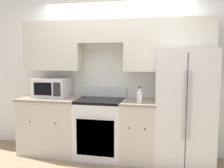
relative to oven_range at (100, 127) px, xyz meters
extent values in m
plane|color=#937A5B|center=(0.19, -0.31, -0.47)|extent=(12.00, 12.00, 0.00)
cube|color=white|center=(0.19, 0.35, 0.83)|extent=(8.00, 0.06, 2.60)
cube|color=beige|center=(-0.85, 0.16, 1.31)|extent=(0.96, 0.33, 0.80)
cube|color=beige|center=(0.00, 0.16, 1.53)|extent=(0.73, 0.33, 0.36)
cube|color=beige|center=(1.04, 0.16, 1.31)|extent=(1.35, 0.33, 0.80)
cube|color=beige|center=(-0.85, 0.00, -0.02)|extent=(0.96, 0.62, 0.89)
cube|color=gray|center=(-0.85, 0.00, 0.44)|extent=(0.99, 0.64, 0.03)
sphere|color=black|center=(-1.07, -0.30, 0.11)|extent=(0.03, 0.03, 0.03)
sphere|color=black|center=(-0.63, -0.30, 0.11)|extent=(0.03, 0.03, 0.03)
cube|color=beige|center=(0.62, 0.00, -0.02)|extent=(0.51, 0.62, 0.89)
cube|color=gray|center=(0.62, 0.00, 0.44)|extent=(0.53, 0.64, 0.03)
sphere|color=black|center=(0.51, -0.30, 0.11)|extent=(0.03, 0.03, 0.03)
sphere|color=black|center=(0.74, -0.30, 0.11)|extent=(0.03, 0.03, 0.03)
cube|color=white|center=(0.00, 0.00, -0.03)|extent=(0.73, 0.62, 0.89)
cube|color=black|center=(0.00, -0.30, -0.07)|extent=(0.59, 0.01, 0.57)
cube|color=black|center=(0.00, 0.00, 0.44)|extent=(0.73, 0.62, 0.04)
cube|color=white|center=(0.00, 0.28, 0.54)|extent=(0.73, 0.04, 0.16)
cylinder|color=silver|center=(0.00, -0.33, 0.22)|extent=(0.59, 0.02, 0.02)
cube|color=white|center=(1.30, 0.06, 0.39)|extent=(0.84, 0.75, 1.72)
cube|color=black|center=(1.30, -0.31, 0.39)|extent=(0.01, 0.01, 1.58)
cylinder|color=#B7B7BC|center=(1.26, -0.33, 0.48)|extent=(0.02, 0.02, 0.95)
cylinder|color=#B7B7BC|center=(1.33, -0.33, 0.48)|extent=(0.02, 0.02, 0.95)
cube|color=white|center=(-0.87, 0.08, 0.62)|extent=(0.56, 0.42, 0.31)
cube|color=black|center=(-0.92, -0.13, 0.62)|extent=(0.31, 0.01, 0.20)
cube|color=#262628|center=(-0.68, -0.13, 0.62)|extent=(0.12, 0.01, 0.22)
cylinder|color=silver|center=(0.64, -0.18, 0.54)|extent=(0.08, 0.08, 0.17)
cylinder|color=silver|center=(0.64, -0.18, 0.65)|extent=(0.03, 0.03, 0.05)
cylinder|color=black|center=(0.64, -0.18, 0.69)|extent=(0.04, 0.04, 0.02)
camera|label=1|loc=(1.02, -3.77, 1.14)|focal=40.00mm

